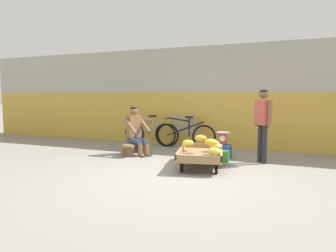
# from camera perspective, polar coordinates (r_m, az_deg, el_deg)

# --- Properties ---
(ground_plane) EXTENTS (80.00, 80.00, 0.00)m
(ground_plane) POSITION_cam_1_polar(r_m,az_deg,el_deg) (5.37, 1.58, -9.35)
(ground_plane) COLOR gray
(back_wall) EXTENTS (16.00, 0.30, 2.74)m
(back_wall) POSITION_cam_1_polar(r_m,az_deg,el_deg) (8.32, 9.49, 5.46)
(back_wall) COLOR gold
(back_wall) RESTS_ON ground
(banana_cart) EXTENTS (1.12, 1.58, 0.36)m
(banana_cart) POSITION_cam_1_polar(r_m,az_deg,el_deg) (6.01, 6.25, -5.41)
(banana_cart) COLOR #99754C
(banana_cart) RESTS_ON ground
(banana_pile) EXTENTS (0.99, 1.05, 0.26)m
(banana_pile) POSITION_cam_1_polar(r_m,az_deg,el_deg) (5.89, 7.41, -3.40)
(banana_pile) COLOR yellow
(banana_pile) RESTS_ON banana_cart
(low_bench) EXTENTS (0.45, 1.13, 0.27)m
(low_bench) POSITION_cam_1_polar(r_m,az_deg,el_deg) (7.36, -6.45, -3.67)
(low_bench) COLOR brown
(low_bench) RESTS_ON ground
(vendor_seated) EXTENTS (0.74, 0.64, 1.14)m
(vendor_seated) POSITION_cam_1_polar(r_m,az_deg,el_deg) (7.24, -6.11, -0.88)
(vendor_seated) COLOR brown
(vendor_seated) RESTS_ON ground
(plastic_crate) EXTENTS (0.36, 0.28, 0.30)m
(plastic_crate) POSITION_cam_1_polar(r_m,az_deg,el_deg) (6.91, 10.31, -4.76)
(plastic_crate) COLOR #234CA8
(plastic_crate) RESTS_ON ground
(weighing_scale) EXTENTS (0.30, 0.30, 0.29)m
(weighing_scale) POSITION_cam_1_polar(r_m,az_deg,el_deg) (6.86, 10.35, -2.27)
(weighing_scale) COLOR #28282D
(weighing_scale) RESTS_ON plastic_crate
(bicycle_near_left) EXTENTS (1.66, 0.48, 0.86)m
(bicycle_near_left) POSITION_cam_1_polar(r_m,az_deg,el_deg) (8.57, -3.55, -1.28)
(bicycle_near_left) COLOR black
(bicycle_near_left) RESTS_ON ground
(bicycle_far_left) EXTENTS (1.66, 0.48, 0.86)m
(bicycle_far_left) POSITION_cam_1_polar(r_m,az_deg,el_deg) (8.11, 3.31, -1.67)
(bicycle_far_left) COLOR black
(bicycle_far_left) RESTS_ON ground
(sign_board) EXTENTS (0.70, 0.29, 0.87)m
(sign_board) POSITION_cam_1_polar(r_m,az_deg,el_deg) (8.45, 3.35, -0.84)
(sign_board) COLOR #C6B289
(sign_board) RESTS_ON ground
(customer_adult) EXTENTS (0.36, 0.39, 1.53)m
(customer_adult) POSITION_cam_1_polar(r_m,az_deg,el_deg) (6.51, 17.60, 1.54)
(customer_adult) COLOR #232328
(customer_adult) RESTS_ON ground
(shopping_bag) EXTENTS (0.18, 0.12, 0.24)m
(shopping_bag) POSITION_cam_1_polar(r_m,az_deg,el_deg) (6.52, 10.70, -5.67)
(shopping_bag) COLOR green
(shopping_bag) RESTS_ON ground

